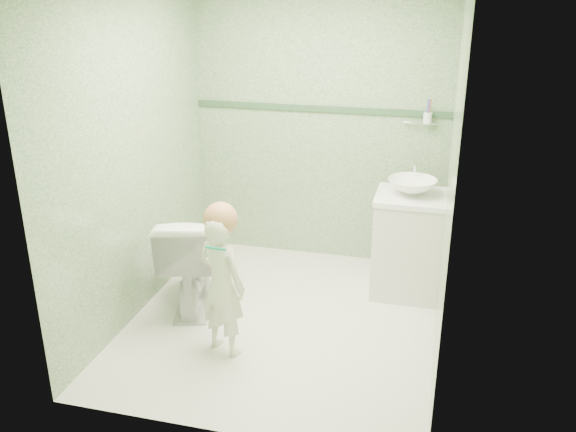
# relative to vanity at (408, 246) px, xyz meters

# --- Properties ---
(ground) EXTENTS (2.50, 2.50, 0.00)m
(ground) POSITION_rel_vanity_xyz_m (-0.84, -0.70, -0.40)
(ground) COLOR white
(ground) RESTS_ON ground
(room_shell) EXTENTS (2.50, 2.54, 2.40)m
(room_shell) POSITION_rel_vanity_xyz_m (-0.84, -0.70, 0.80)
(room_shell) COLOR #688E64
(room_shell) RESTS_ON ground
(trim_stripe) EXTENTS (2.20, 0.02, 0.05)m
(trim_stripe) POSITION_rel_vanity_xyz_m (-0.84, 0.54, 0.95)
(trim_stripe) COLOR #325336
(trim_stripe) RESTS_ON room_shell
(vanity) EXTENTS (0.52, 0.50, 0.80)m
(vanity) POSITION_rel_vanity_xyz_m (0.00, 0.00, 0.00)
(vanity) COLOR silver
(vanity) RESTS_ON ground
(counter) EXTENTS (0.54, 0.52, 0.04)m
(counter) POSITION_rel_vanity_xyz_m (0.00, 0.00, 0.41)
(counter) COLOR white
(counter) RESTS_ON vanity
(basin) EXTENTS (0.37, 0.37, 0.13)m
(basin) POSITION_rel_vanity_xyz_m (0.00, 0.00, 0.49)
(basin) COLOR white
(basin) RESTS_ON counter
(faucet) EXTENTS (0.03, 0.13, 0.18)m
(faucet) POSITION_rel_vanity_xyz_m (0.00, 0.19, 0.57)
(faucet) COLOR silver
(faucet) RESTS_ON counter
(cup_holder) EXTENTS (0.26, 0.07, 0.21)m
(cup_holder) POSITION_rel_vanity_xyz_m (0.05, 0.48, 0.93)
(cup_holder) COLOR silver
(cup_holder) RESTS_ON room_shell
(toilet) EXTENTS (0.62, 0.85, 0.78)m
(toilet) POSITION_rel_vanity_xyz_m (-1.58, -0.64, -0.01)
(toilet) COLOR white
(toilet) RESTS_ON ground
(toddler) EXTENTS (0.42, 0.35, 0.99)m
(toddler) POSITION_rel_vanity_xyz_m (-1.13, -1.17, 0.09)
(toddler) COLOR white
(toddler) RESTS_ON ground
(hair_cap) EXTENTS (0.22, 0.22, 0.22)m
(hair_cap) POSITION_rel_vanity_xyz_m (-1.13, -1.14, 0.55)
(hair_cap) COLOR tan
(hair_cap) RESTS_ON toddler
(teal_toothbrush) EXTENTS (0.11, 0.14, 0.08)m
(teal_toothbrush) POSITION_rel_vanity_xyz_m (-1.11, -1.31, 0.43)
(teal_toothbrush) COLOR #09845E
(teal_toothbrush) RESTS_ON toddler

